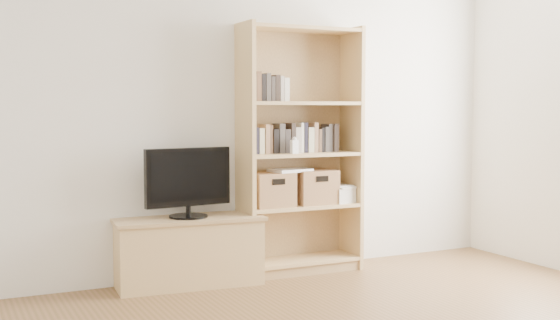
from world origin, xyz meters
TOP-DOWN VIEW (x-y plane):
  - back_wall at (0.00, 2.50)m, footprint 4.50×0.02m
  - tv_stand at (-0.61, 2.30)m, footprint 1.09×0.49m
  - bookshelf at (0.34, 2.32)m, footprint 0.99×0.35m
  - television at (-0.61, 2.30)m, footprint 0.67×0.12m
  - books_row_mid at (0.34, 2.35)m, footprint 0.91×0.22m
  - books_row_upper at (0.12, 2.35)m, footprint 0.36×0.14m
  - baby_monitor at (0.23, 2.22)m, footprint 0.06×0.04m
  - basket_left at (0.07, 2.32)m, footprint 0.33×0.28m
  - basket_right at (0.46, 2.32)m, footprint 0.33×0.27m
  - laptop at (0.24, 2.32)m, footprint 0.34×0.26m
  - magazine_stack at (0.68, 2.32)m, footprint 0.23×0.29m

SIDE VIEW (x-z plane):
  - tv_stand at x=-0.61m, z-range 0.00..0.49m
  - magazine_stack at x=0.68m, z-range 0.55..0.67m
  - basket_left at x=0.07m, z-range 0.55..0.81m
  - basket_right at x=0.46m, z-range 0.55..0.82m
  - television at x=-0.61m, z-range 0.51..1.03m
  - laptop at x=0.24m, z-range 0.81..0.84m
  - bookshelf at x=0.34m, z-range 0.00..1.97m
  - baby_monitor at x=0.23m, z-range 0.96..1.07m
  - books_row_mid at x=0.34m, z-range 0.96..1.21m
  - back_wall at x=0.00m, z-range 0.00..2.60m
  - books_row_upper at x=0.12m, z-range 1.37..1.56m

